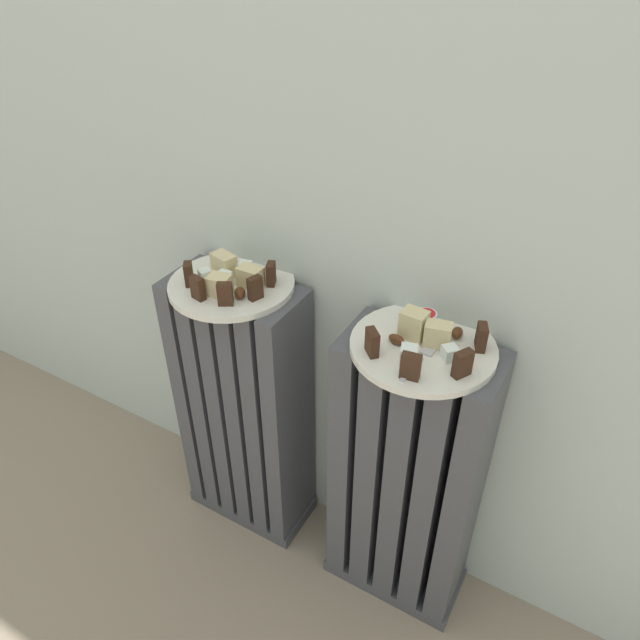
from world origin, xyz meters
The scene contains 30 objects.
ground_plane centered at (0.00, 0.00, 0.00)m, with size 6.00×6.00×0.00m, color gray.
radiator_left centered at (-0.19, 0.28, 0.31)m, with size 0.28×0.14×0.63m.
radiator_right centered at (0.19, 0.28, 0.31)m, with size 0.28×0.14×0.63m.
plate_left centered at (-0.19, 0.28, 0.64)m, with size 0.24×0.24×0.01m, color silver.
plate_right centered at (0.19, 0.28, 0.64)m, with size 0.24×0.24×0.01m, color silver.
dark_cake_slice_left_0 centered at (-0.25, 0.23, 0.67)m, with size 0.03×0.01×0.04m, color #382114.
dark_cake_slice_left_1 centered at (-0.21, 0.21, 0.67)m, with size 0.03×0.01×0.04m, color #382114.
dark_cake_slice_left_2 centered at (-0.15, 0.21, 0.67)m, with size 0.03×0.01×0.04m, color #382114.
dark_cake_slice_left_3 centered at (-0.12, 0.26, 0.67)m, with size 0.03×0.01×0.04m, color #382114.
dark_cake_slice_left_4 centered at (-0.12, 0.31, 0.67)m, with size 0.03×0.01×0.04m, color #382114.
marble_cake_slice_left_0 centered at (-0.22, 0.30, 0.67)m, with size 0.05×0.03×0.04m, color beige.
marble_cake_slice_left_1 centered at (-0.18, 0.24, 0.67)m, with size 0.04×0.03×0.04m, color beige.
marble_cake_slice_left_2 centered at (-0.15, 0.29, 0.67)m, with size 0.04×0.03×0.04m, color beige.
turkish_delight_left_0 centered at (-0.20, 0.27, 0.66)m, with size 0.03×0.03×0.03m, color white.
turkish_delight_left_1 centered at (-0.24, 0.26, 0.66)m, with size 0.02×0.02×0.02m, color white.
turkish_delight_left_2 centered at (-0.18, 0.31, 0.66)m, with size 0.03×0.03×0.03m, color white.
medjool_date_left_0 centered at (-0.21, 0.33, 0.65)m, with size 0.02×0.01×0.02m, color #4C2814.
medjool_date_left_1 centered at (-0.15, 0.25, 0.65)m, with size 0.03×0.02×0.02m, color #4C2814.
dark_cake_slice_right_0 centered at (0.13, 0.22, 0.67)m, with size 0.03×0.01×0.04m, color #382114.
dark_cake_slice_right_1 centered at (0.20, 0.19, 0.67)m, with size 0.03×0.01×0.04m, color #382114.
dark_cake_slice_right_2 centered at (0.27, 0.24, 0.67)m, with size 0.03×0.01×0.04m, color #382114.
dark_cake_slice_right_3 centered at (0.27, 0.31, 0.67)m, with size 0.03×0.01×0.04m, color #382114.
marble_cake_slice_right_0 centered at (0.21, 0.29, 0.67)m, with size 0.04×0.03×0.04m, color beige.
marble_cake_slice_right_1 centered at (0.17, 0.29, 0.67)m, with size 0.04×0.03×0.05m, color beige.
turkish_delight_right_0 centered at (0.24, 0.27, 0.66)m, with size 0.02×0.02×0.02m, color white.
turkish_delight_right_1 centered at (0.19, 0.23, 0.66)m, with size 0.03×0.03×0.03m, color white.
medjool_date_right_0 centered at (0.15, 0.26, 0.65)m, with size 0.03×0.02×0.02m, color #4C2814.
medjool_date_right_1 centered at (0.23, 0.33, 0.65)m, with size 0.03×0.02×0.02m, color #4C2814.
jam_bowl_right centered at (0.17, 0.33, 0.66)m, with size 0.04×0.04×0.03m.
fork centered at (0.20, 0.24, 0.65)m, with size 0.02×0.10×0.00m.
Camera 1 is at (0.42, -0.45, 1.22)m, focal length 33.00 mm.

